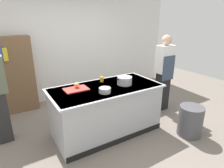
{
  "coord_description": "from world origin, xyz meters",
  "views": [
    {
      "loc": [
        -1.57,
        -2.76,
        2.06
      ],
      "look_at": [
        0.25,
        0.2,
        0.85
      ],
      "focal_mm": 30.59,
      "sensor_mm": 36.0,
      "label": 1
    }
  ],
  "objects": [
    {
      "name": "counter_island",
      "position": [
        0.0,
        -0.0,
        0.47
      ],
      "size": [
        1.98,
        0.98,
        0.9
      ],
      "color": "#B7BABF",
      "rests_on": "ground_plane"
    },
    {
      "name": "trash_bin",
      "position": [
        1.26,
        -0.89,
        0.28
      ],
      "size": [
        0.43,
        0.43,
        0.56
      ],
      "primitive_type": "cylinder",
      "color": "#4C4C51",
      "rests_on": "ground_plane"
    },
    {
      "name": "bookshelf",
      "position": [
        -1.43,
        1.8,
        0.85
      ],
      "size": [
        1.1,
        0.31,
        1.7
      ],
      "color": "brown",
      "rests_on": "ground_plane"
    },
    {
      "name": "juice_cup",
      "position": [
        0.08,
        0.3,
        0.95
      ],
      "size": [
        0.07,
        0.07,
        0.1
      ],
      "primitive_type": "cylinder",
      "color": "yellow",
      "rests_on": "counter_island"
    },
    {
      "name": "onion",
      "position": [
        -0.47,
        0.19,
        0.97
      ],
      "size": [
        0.09,
        0.09,
        0.09
      ],
      "primitive_type": "sphere",
      "color": "tan",
      "rests_on": "cutting_board"
    },
    {
      "name": "ground_plane",
      "position": [
        0.0,
        0.0,
        0.0
      ],
      "size": [
        10.0,
        10.0,
        0.0
      ],
      "primitive_type": "plane",
      "color": "slate"
    },
    {
      "name": "back_wall",
      "position": [
        0.0,
        2.1,
        1.5
      ],
      "size": [
        6.4,
        0.12,
        3.0
      ],
      "primitive_type": "cube",
      "color": "white",
      "rests_on": "ground_plane"
    },
    {
      "name": "person_chef",
      "position": [
        1.59,
        0.15,
        0.91
      ],
      "size": [
        0.38,
        0.25,
        1.72
      ],
      "rotation": [
        0.0,
        0.0,
        1.56
      ],
      "color": "black",
      "rests_on": "ground_plane"
    },
    {
      "name": "mixing_bowl",
      "position": [
        -0.15,
        -0.23,
        0.94
      ],
      "size": [
        0.19,
        0.19,
        0.08
      ],
      "primitive_type": "cylinder",
      "color": "#B7BABF",
      "rests_on": "counter_island"
    },
    {
      "name": "stock_pot",
      "position": [
        0.36,
        -0.06,
        0.97
      ],
      "size": [
        0.33,
        0.27,
        0.15
      ],
      "color": "#B7BABF",
      "rests_on": "counter_island"
    },
    {
      "name": "cutting_board",
      "position": [
        -0.5,
        0.14,
        0.91
      ],
      "size": [
        0.4,
        0.28,
        0.02
      ],
      "primitive_type": "cube",
      "color": "red",
      "rests_on": "counter_island"
    }
  ]
}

